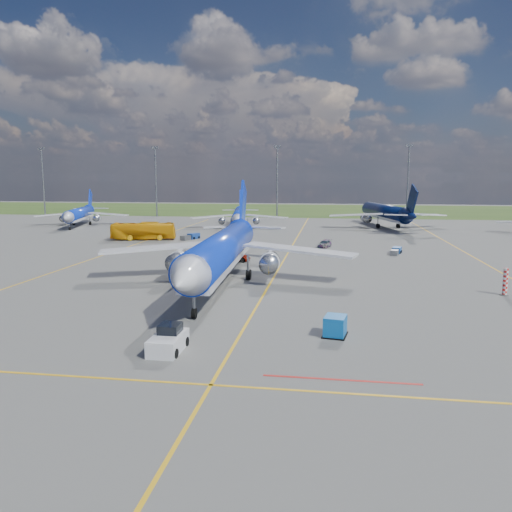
# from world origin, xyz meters

# --- Properties ---
(ground) EXTENTS (400.00, 400.00, 0.00)m
(ground) POSITION_xyz_m (0.00, 0.00, 0.00)
(ground) COLOR #52524F
(ground) RESTS_ON ground
(grass_strip) EXTENTS (400.00, 80.00, 0.01)m
(grass_strip) POSITION_xyz_m (0.00, 150.00, 0.00)
(grass_strip) COLOR #2D4719
(grass_strip) RESTS_ON ground
(taxiway_lines) EXTENTS (60.25, 160.00, 0.02)m
(taxiway_lines) POSITION_xyz_m (0.17, 27.70, 0.01)
(taxiway_lines) COLOR gold
(taxiway_lines) RESTS_ON ground
(floodlight_masts) EXTENTS (202.20, 0.50, 22.70)m
(floodlight_masts) POSITION_xyz_m (10.00, 110.00, 12.56)
(floodlight_masts) COLOR slate
(floodlight_masts) RESTS_ON ground
(warning_post) EXTENTS (0.50, 0.50, 3.00)m
(warning_post) POSITION_xyz_m (26.00, 8.00, 1.50)
(warning_post) COLOR red
(warning_post) RESTS_ON ground
(bg_jet_nw) EXTENTS (34.73, 40.41, 9.05)m
(bg_jet_nw) POSITION_xyz_m (-59.09, 75.72, 0.00)
(bg_jet_nw) COLOR #0D2FC2
(bg_jet_nw) RESTS_ON ground
(bg_jet_nnw) EXTENTS (31.67, 38.50, 9.09)m
(bg_jet_nnw) POSITION_xyz_m (-15.68, 74.30, 0.00)
(bg_jet_nnw) COLOR #0D2FC2
(bg_jet_nnw) RESTS_ON ground
(bg_jet_n) EXTENTS (40.30, 47.96, 11.02)m
(bg_jet_n) POSITION_xyz_m (20.93, 84.31, 0.00)
(bg_jet_n) COLOR #07133C
(bg_jet_n) RESTS_ON ground
(main_airliner) EXTENTS (36.81, 47.14, 11.93)m
(main_airliner) POSITION_xyz_m (-5.69, 9.24, 0.00)
(main_airliner) COLOR #0D2FC2
(main_airliner) RESTS_ON ground
(pushback_tug) EXTENTS (2.10, 5.61, 1.90)m
(pushback_tug) POSITION_xyz_m (-4.58, -14.37, 0.77)
(pushback_tug) COLOR silver
(pushback_tug) RESTS_ON ground
(uld_container) EXTENTS (1.97, 2.30, 1.64)m
(uld_container) POSITION_xyz_m (7.64, -9.00, 0.82)
(uld_container) COLOR #0D5FB6
(uld_container) RESTS_ON ground
(apron_bus) EXTENTS (13.42, 6.00, 3.64)m
(apron_bus) POSITION_xyz_m (-31.05, 48.99, 1.82)
(apron_bus) COLOR #EDA50D
(apron_bus) RESTS_ON ground
(service_car_a) EXTENTS (2.29, 3.83, 1.22)m
(service_car_a) POSITION_xyz_m (-13.10, 25.55, 0.61)
(service_car_a) COLOR #999999
(service_car_a) RESTS_ON ground
(service_car_b) EXTENTS (4.74, 2.21, 1.31)m
(service_car_b) POSITION_xyz_m (-7.28, 25.55, 0.66)
(service_car_b) COLOR #999999
(service_car_b) RESTS_ON ground
(service_car_c) EXTENTS (2.85, 4.74, 1.29)m
(service_car_c) POSITION_xyz_m (6.06, 43.10, 0.64)
(service_car_c) COLOR #999999
(service_car_c) RESTS_ON ground
(baggage_tug_w) EXTENTS (2.38, 4.72, 1.02)m
(baggage_tug_w) POSITION_xyz_m (18.07, 37.15, 0.48)
(baggage_tug_w) COLOR #1B4CA3
(baggage_tug_w) RESTS_ON ground
(baggage_tug_c) EXTENTS (3.17, 5.17, 1.13)m
(baggage_tug_c) POSITION_xyz_m (-21.65, 51.35, 0.53)
(baggage_tug_c) COLOR navy
(baggage_tug_c) RESTS_ON ground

